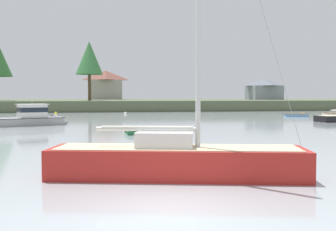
% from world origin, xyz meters
% --- Properties ---
extents(ground_plane, '(400.00, 400.00, 0.00)m').
position_xyz_m(ground_plane, '(0.00, 0.00, 0.00)').
color(ground_plane, '#939EA3').
extents(far_shore_bank, '(177.91, 50.68, 2.15)m').
position_xyz_m(far_shore_bank, '(0.00, 92.35, 1.07)').
color(far_shore_bank, '#4C563D').
rests_on(far_shore_bank, ground).
extents(cruiser_grey, '(8.17, 5.24, 4.04)m').
position_xyz_m(cruiser_grey, '(-8.29, 34.09, 0.55)').
color(cruiser_grey, gray).
rests_on(cruiser_grey, ground).
extents(sailboat_red, '(10.08, 4.59, 15.34)m').
position_xyz_m(sailboat_red, '(1.01, 4.12, 0.33)').
color(sailboat_red, '#B2231E').
rests_on(sailboat_red, ground).
extents(dinghy_green, '(1.54, 3.19, 0.55)m').
position_xyz_m(dinghy_green, '(1.06, 22.70, 0.14)').
color(dinghy_green, '#236B3D').
rests_on(dinghy_green, ground).
extents(dinghy_skyblue, '(3.79, 2.36, 0.61)m').
position_xyz_m(dinghy_skyblue, '(27.74, 46.15, 0.15)').
color(dinghy_skyblue, '#669ECC').
rests_on(dinghy_skyblue, ground).
extents(dinghy_cream, '(2.46, 4.21, 0.65)m').
position_xyz_m(dinghy_cream, '(34.85, 48.37, 0.16)').
color(dinghy_cream, beige).
rests_on(dinghy_cream, ground).
extents(mooring_buoy_orange, '(0.46, 0.46, 0.52)m').
position_xyz_m(mooring_buoy_orange, '(31.70, 51.45, 0.08)').
color(mooring_buoy_orange, orange).
rests_on(mooring_buoy_orange, ground).
extents(mooring_buoy_white, '(0.49, 0.49, 0.54)m').
position_xyz_m(mooring_buoy_white, '(2.95, 60.18, 0.09)').
color(mooring_buoy_white, white).
rests_on(mooring_buoy_white, ground).
extents(mooring_buoy_yellow, '(0.49, 0.49, 0.54)m').
position_xyz_m(mooring_buoy_yellow, '(-9.07, 62.60, 0.09)').
color(mooring_buoy_yellow, yellow).
rests_on(mooring_buoy_yellow, ground).
extents(shore_tree_inland_a, '(5.63, 5.63, 12.33)m').
position_xyz_m(shore_tree_inland_a, '(-3.40, 75.60, 10.97)').
color(shore_tree_inland_a, brown).
rests_on(shore_tree_inland_a, far_shore_bank).
extents(cottage_behind_trees, '(9.31, 7.40, 7.89)m').
position_xyz_m(cottage_behind_trees, '(0.53, 102.12, 6.23)').
color(cottage_behind_trees, '#9E998E').
rests_on(cottage_behind_trees, far_shore_bank).
extents(cottage_eastern, '(8.35, 7.98, 5.45)m').
position_xyz_m(cottage_eastern, '(41.29, 89.91, 4.97)').
color(cottage_eastern, gray).
rests_on(cottage_eastern, far_shore_bank).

